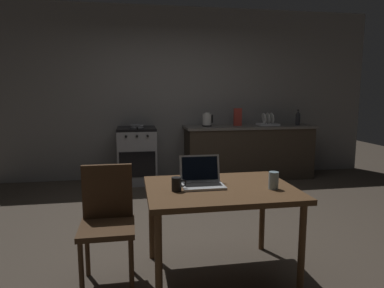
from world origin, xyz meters
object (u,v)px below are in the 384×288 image
chair (107,216)px  bottle (298,118)px  cereal_box (238,117)px  laptop (202,180)px  frying_pan (137,126)px  dining_table (219,196)px  dish_rack (268,122)px  electric_kettle (207,120)px  stove_oven (137,155)px  drinking_glass (274,180)px  coffee_mug (177,184)px

chair → bottle: bottle is taller
bottle → cereal_box: size_ratio=0.91×
laptop → frying_pan: 2.95m
dining_table → frying_pan: 3.03m
chair → frying_pan: 2.94m
cereal_box → dish_rack: cereal_box is taller
electric_kettle → stove_oven: bearing=-179.9°
frying_pan → dining_table: bearing=-79.2°
stove_oven → drinking_glass: 3.28m
electric_kettle → dish_rack: bearing=0.0°
electric_kettle → bottle: bottle is taller
bottle → dish_rack: bottle is taller
frying_pan → laptop: bearing=-81.4°
chair → cereal_box: bearing=74.1°
dining_table → laptop: 0.18m
laptop → frying_pan: size_ratio=0.80×
dining_table → laptop: (-0.13, 0.05, 0.12)m
chair → bottle: (2.97, 2.87, 0.50)m
bottle → drinking_glass: size_ratio=1.99×
frying_pan → cereal_box: bearing=1.7°
dining_table → chair: bearing=175.1°
chair → frying_pan: bearing=101.8°
dining_table → dish_rack: 3.41m
laptop → electric_kettle: bearing=72.9°
coffee_mug → cereal_box: bearing=65.1°
electric_kettle → drinking_glass: (-0.18, -3.12, -0.20)m
chair → frying_pan: (0.29, 2.89, 0.40)m
dining_table → stove_oven: bearing=100.9°
laptop → cereal_box: (1.21, 2.96, 0.26)m
laptop → bottle: 3.67m
frying_pan → coffee_mug: 3.03m
coffee_mug → laptop: bearing=27.4°
stove_oven → coffee_mug: size_ratio=7.93×
dining_table → bottle: 3.65m
stove_oven → dining_table: (0.58, -2.99, 0.20)m
electric_kettle → dish_rack: electric_kettle is taller
chair → laptop: 0.77m
bottle → coffee_mug: size_ratio=2.33×
electric_kettle → dining_table: bearing=-100.6°
dining_table → chair: (-0.85, 0.07, -0.13)m
electric_kettle → bottle: (1.56, -0.05, 0.02)m
laptop → dish_rack: size_ratio=0.94×
chair → frying_pan: frying_pan is taller
laptop → drinking_glass: (0.51, -0.18, 0.02)m
stove_oven → frying_pan: 0.47m
dining_table → laptop: laptop is taller
bottle → frying_pan: size_ratio=0.65×
frying_pan → dish_rack: (2.17, 0.03, 0.02)m
chair → dish_rack: 3.84m
laptop → coffee_mug: bearing=-156.5°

